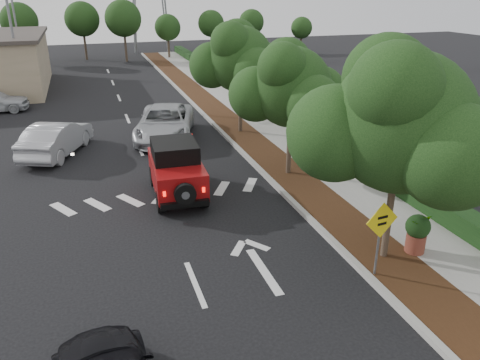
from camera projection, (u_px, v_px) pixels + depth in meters
name	position (u px, v px, depth m)	size (l,w,h in m)	color
ground	(195.00, 284.00, 12.71)	(120.00, 120.00, 0.00)	black
curb	(228.00, 139.00, 24.53)	(0.20, 70.00, 0.15)	#9E9B93
planting_strip	(246.00, 137.00, 24.83)	(1.80, 70.00, 0.12)	black
sidewalk	(279.00, 134.00, 25.38)	(2.00, 70.00, 0.12)	gray
hedge	(303.00, 125.00, 25.65)	(0.80, 70.00, 0.80)	black
transmission_tower	(153.00, 53.00, 56.51)	(7.00, 4.00, 28.00)	slate
street_tree_near	(383.00, 259.00, 13.90)	(3.80, 3.80, 5.92)	black
street_tree_mid	(288.00, 175.00, 20.03)	(3.20, 3.20, 5.32)	black
street_tree_far	(240.00, 133.00, 25.73)	(3.40, 3.40, 5.62)	black
light_pole_a	(24.00, 98.00, 33.61)	(2.00, 0.22, 9.00)	slate
light_pole_b	(24.00, 72.00, 43.84)	(2.00, 0.22, 9.00)	slate
red_jeep	(176.00, 168.00, 17.85)	(2.00, 4.13, 2.08)	black
silver_suv_ahead	(165.00, 123.00, 24.53)	(2.78, 6.02, 1.67)	#ACAFB4
silver_sedan_oncoming	(56.00, 138.00, 22.19)	(1.69, 4.85, 1.60)	#AEAFB6
speed_hump_sign	(381.00, 229.00, 12.41)	(1.03, 0.14, 2.19)	slate
terracotta_planter	(417.00, 230.00, 13.77)	(0.72, 0.72, 1.26)	brown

